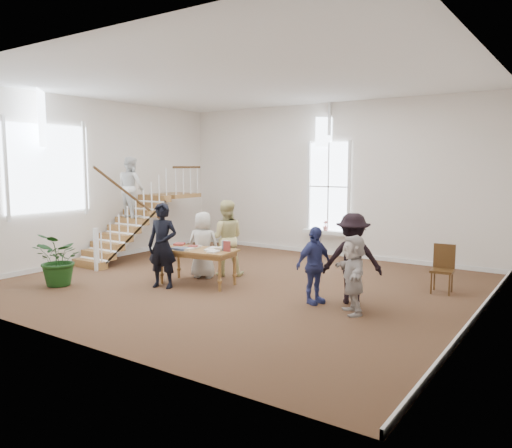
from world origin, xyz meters
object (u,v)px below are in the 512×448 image
Objects in this scene: library_table at (198,253)px; woman_cluster_c at (353,274)px; person_yellow at (226,238)px; floor_plant at (60,259)px; woman_cluster_a at (314,265)px; police_officer at (163,246)px; elderly_woman at (203,245)px; woman_cluster_b at (352,258)px; side_chair at (443,266)px.

library_table is 3.80m from woman_cluster_c.
floor_plant is at bearing 15.38° from person_yellow.
person_yellow is 3.12m from woman_cluster_a.
person_yellow reaches higher than library_table.
woman_cluster_c is (3.80, -0.11, -0.00)m from library_table.
police_officer reaches higher than floor_plant.
elderly_woman is 0.90× the size of woman_cluster_b.
floor_plant is at bearing 26.36° from elderly_woman.
police_officer reaches higher than person_yellow.
person_yellow reaches higher than side_chair.
woman_cluster_b is (0.60, 0.45, 0.13)m from woman_cluster_a.
police_officer is 3.43m from woman_cluster_a.
woman_cluster_a is at bearing 10.99° from woman_cluster_b.
woman_cluster_c is at bearing -115.86° from side_chair.
person_yellow reaches higher than elderly_woman.
floor_plant is at bearing -111.18° from woman_cluster_c.
floor_plant is (-2.41, -2.94, -0.32)m from person_yellow.
elderly_woman is at bearing 68.35° from police_officer.
woman_cluster_c is at bearing 147.48° from elderly_woman.
woman_cluster_b is at bearing 21.80° from floor_plant.
floor_plant is (-2.45, -1.84, -0.12)m from library_table.
woman_cluster_c is 1.20× the size of floor_plant.
floor_plant is at bearing -154.38° from side_chair.
floor_plant reaches higher than library_table.
person_yellow is 4.99m from side_chair.
police_officer reaches higher than elderly_woman.
elderly_woman is (0.10, 1.25, -0.14)m from police_officer.
woman_cluster_a is 0.92m from woman_cluster_c.
elderly_woman is 3.29m from woman_cluster_a.
police_officer is 4.12m from woman_cluster_b.
woman_cluster_b reaches higher than woman_cluster_c.
woman_cluster_a is 0.76m from woman_cluster_b.
woman_cluster_b is 1.22× the size of woman_cluster_c.
police_officer reaches higher than woman_cluster_c.
elderly_woman is (-0.35, 0.60, 0.07)m from library_table.
library_table is 1.15× the size of elderly_woman.
person_yellow is 4.04m from woman_cluster_c.
floor_plant is (-6.25, -1.73, -0.12)m from woman_cluster_c.
woman_cluster_b is 2.26m from side_chair.
person_yellow reaches higher than woman_cluster_a.
woman_cluster_a is 1.05× the size of woman_cluster_c.
person_yellow is (0.30, 0.50, 0.13)m from elderly_woman.
elderly_woman is at bearing -26.75° from woman_cluster_b.
floor_plant is 8.36m from side_chair.
library_table is at bearing 110.44° from woman_cluster_a.
library_table is 1.79× the size of side_chair.
library_table is 0.70m from elderly_woman.
woman_cluster_a is 0.86× the size of woman_cluster_b.
floor_plant is (-2.11, -2.44, -0.19)m from elderly_woman.
person_yellow is (-0.05, 1.10, 0.20)m from library_table.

